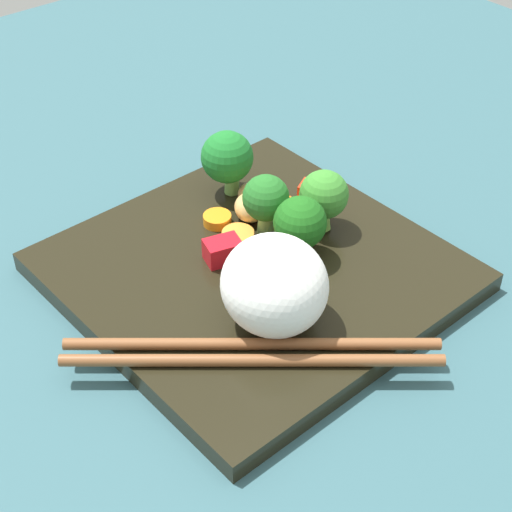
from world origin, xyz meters
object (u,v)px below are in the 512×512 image
object	(u,v)px
square_plate	(254,272)
chopstick_pair	(252,352)
carrot_slice_0	(280,205)
rice_mound	(274,285)
broccoli_floret_3	(227,158)

from	to	relation	value
square_plate	chopstick_pair	distance (cm)	9.07
carrot_slice_0	rice_mound	bearing A→B (deg)	-133.09
broccoli_floret_3	carrot_slice_0	world-z (taller)	broccoli_floret_3
chopstick_pair	broccoli_floret_3	bearing A→B (deg)	96.21
square_plate	rice_mound	bearing A→B (deg)	-117.94
broccoli_floret_3	square_plate	bearing A→B (deg)	-116.95
chopstick_pair	carrot_slice_0	bearing A→B (deg)	82.54
broccoli_floret_3	chopstick_pair	xyz separation A→B (cm)	(-10.01, -14.92, -2.79)
carrot_slice_0	chopstick_pair	world-z (taller)	chopstick_pair
broccoli_floret_3	chopstick_pair	size ratio (longest dim) A/B	0.28
broccoli_floret_3	chopstick_pair	bearing A→B (deg)	-123.85
rice_mound	chopstick_pair	size ratio (longest dim) A/B	0.37
carrot_slice_0	square_plate	bearing A→B (deg)	-146.19
square_plate	rice_mound	distance (cm)	7.19
square_plate	broccoli_floret_3	world-z (taller)	broccoli_floret_3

